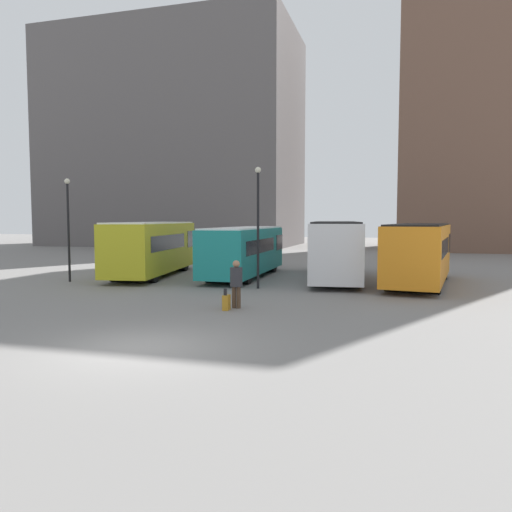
{
  "coord_description": "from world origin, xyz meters",
  "views": [
    {
      "loc": [
        6.35,
        -11.15,
        3.28
      ],
      "look_at": [
        -0.14,
        11.48,
        1.54
      ],
      "focal_mm": 35.0,
      "sensor_mm": 36.0,
      "label": 1
    }
  ],
  "objects_px": {
    "bus_0": "(153,247)",
    "bus_3": "(419,252)",
    "traveler": "(236,280)",
    "bus_1": "(244,250)",
    "lamp_post_0": "(68,221)",
    "suitcase": "(226,302)",
    "bus_2": "(335,248)",
    "lamp_post_1": "(258,217)"
  },
  "relations": [
    {
      "from": "traveler",
      "to": "lamp_post_0",
      "type": "relative_size",
      "value": 0.33
    },
    {
      "from": "bus_2",
      "to": "bus_1",
      "type": "bearing_deg",
      "value": 87.37
    },
    {
      "from": "bus_3",
      "to": "suitcase",
      "type": "distance_m",
      "value": 11.69
    },
    {
      "from": "bus_2",
      "to": "traveler",
      "type": "height_order",
      "value": "bus_2"
    },
    {
      "from": "bus_2",
      "to": "lamp_post_1",
      "type": "xyz_separation_m",
      "value": [
        -3.05,
        -4.77,
        1.65
      ]
    },
    {
      "from": "bus_1",
      "to": "bus_3",
      "type": "xyz_separation_m",
      "value": [
        9.41,
        -0.81,
        0.11
      ]
    },
    {
      "from": "bus_3",
      "to": "lamp_post_1",
      "type": "relative_size",
      "value": 1.66
    },
    {
      "from": "bus_0",
      "to": "bus_2",
      "type": "height_order",
      "value": "bus_2"
    },
    {
      "from": "bus_0",
      "to": "bus_2",
      "type": "relative_size",
      "value": 0.92
    },
    {
      "from": "bus_0",
      "to": "traveler",
      "type": "distance_m",
      "value": 11.88
    },
    {
      "from": "bus_1",
      "to": "bus_2",
      "type": "bearing_deg",
      "value": -86.57
    },
    {
      "from": "bus_1",
      "to": "lamp_post_0",
      "type": "height_order",
      "value": "lamp_post_0"
    },
    {
      "from": "lamp_post_1",
      "to": "bus_3",
      "type": "bearing_deg",
      "value": 25.64
    },
    {
      "from": "traveler",
      "to": "lamp_post_0",
      "type": "xyz_separation_m",
      "value": [
        -10.88,
        5.03,
        2.14
      ]
    },
    {
      "from": "traveler",
      "to": "bus_2",
      "type": "bearing_deg",
      "value": -16.29
    },
    {
      "from": "bus_0",
      "to": "suitcase",
      "type": "bearing_deg",
      "value": -148.67
    },
    {
      "from": "bus_3",
      "to": "traveler",
      "type": "xyz_separation_m",
      "value": [
        -6.72,
        -8.84,
        -0.6
      ]
    },
    {
      "from": "bus_0",
      "to": "bus_3",
      "type": "bearing_deg",
      "value": -98.43
    },
    {
      "from": "bus_0",
      "to": "lamp_post_0",
      "type": "relative_size",
      "value": 1.83
    },
    {
      "from": "bus_0",
      "to": "bus_3",
      "type": "relative_size",
      "value": 1.04
    },
    {
      "from": "bus_0",
      "to": "bus_1",
      "type": "bearing_deg",
      "value": -89.26
    },
    {
      "from": "bus_1",
      "to": "lamp_post_1",
      "type": "relative_size",
      "value": 1.66
    },
    {
      "from": "traveler",
      "to": "suitcase",
      "type": "xyz_separation_m",
      "value": [
        -0.23,
        -0.46,
        -0.77
      ]
    },
    {
      "from": "bus_2",
      "to": "bus_0",
      "type": "bearing_deg",
      "value": 89.81
    },
    {
      "from": "bus_1",
      "to": "suitcase",
      "type": "bearing_deg",
      "value": -167.55
    },
    {
      "from": "bus_1",
      "to": "suitcase",
      "type": "distance_m",
      "value": 10.49
    },
    {
      "from": "bus_1",
      "to": "suitcase",
      "type": "height_order",
      "value": "bus_1"
    },
    {
      "from": "bus_0",
      "to": "lamp_post_1",
      "type": "bearing_deg",
      "value": -124.08
    },
    {
      "from": "bus_1",
      "to": "lamp_post_0",
      "type": "xyz_separation_m",
      "value": [
        -8.19,
        -4.62,
        1.65
      ]
    },
    {
      "from": "suitcase",
      "to": "lamp_post_0",
      "type": "distance_m",
      "value": 12.34
    },
    {
      "from": "traveler",
      "to": "lamp_post_1",
      "type": "relative_size",
      "value": 0.31
    },
    {
      "from": "suitcase",
      "to": "lamp_post_1",
      "type": "relative_size",
      "value": 0.14
    },
    {
      "from": "lamp_post_1",
      "to": "bus_1",
      "type": "bearing_deg",
      "value": 115.0
    },
    {
      "from": "bus_3",
      "to": "lamp_post_0",
      "type": "xyz_separation_m",
      "value": [
        -17.6,
        -3.81,
        1.54
      ]
    },
    {
      "from": "traveler",
      "to": "bus_3",
      "type": "bearing_deg",
      "value": -40.2
    },
    {
      "from": "bus_2",
      "to": "lamp_post_1",
      "type": "height_order",
      "value": "lamp_post_1"
    },
    {
      "from": "bus_0",
      "to": "bus_1",
      "type": "relative_size",
      "value": 1.04
    },
    {
      "from": "bus_2",
      "to": "suitcase",
      "type": "relative_size",
      "value": 13.36
    },
    {
      "from": "bus_3",
      "to": "traveler",
      "type": "relative_size",
      "value": 5.36
    },
    {
      "from": "bus_0",
      "to": "lamp_post_1",
      "type": "height_order",
      "value": "lamp_post_1"
    },
    {
      "from": "lamp_post_1",
      "to": "suitcase",
      "type": "bearing_deg",
      "value": -85.66
    },
    {
      "from": "traveler",
      "to": "bus_1",
      "type": "bearing_deg",
      "value": 12.63
    }
  ]
}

